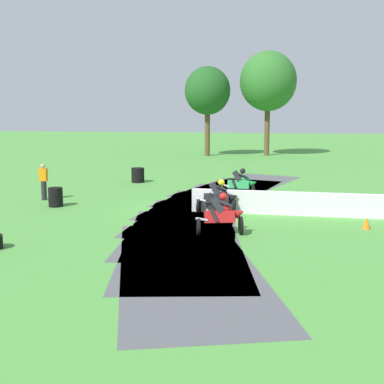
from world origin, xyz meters
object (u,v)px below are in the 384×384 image
Objects in this scene: tire_stack_near at (138,175)px; track_marshal at (44,182)px; motorcycle_lead_green at (240,184)px; motorcycle_trailing_red at (222,215)px; tire_stack_mid_a at (56,197)px; motorcycle_chase_black at (219,198)px; traffic_cone at (367,223)px.

track_marshal is at bearing -115.85° from tire_stack_near.
tire_stack_near is at bearing 146.89° from motorcycle_lead_green.
motorcycle_trailing_red reaches higher than motorcycle_lead_green.
motorcycle_chase_black is at bearing -3.36° from tire_stack_mid_a.
tire_stack_mid_a is at bearing -103.16° from tire_stack_near.
tire_stack_near is 6.50m from track_marshal.
motorcycle_chase_black is at bearing -12.61° from track_marshal.
track_marshal reaches higher than tire_stack_near.
traffic_cone is at bearing -50.78° from motorcycle_lead_green.
track_marshal reaches higher than tire_stack_mid_a.
motorcycle_chase_black is (-0.62, -3.83, 0.00)m from motorcycle_lead_green.
tire_stack_near is 1.82× the size of traffic_cone.
tire_stack_near is at bearing 64.15° from track_marshal.
track_marshal is at bearing 149.02° from motorcycle_trailing_red.
traffic_cone is (13.31, -3.66, -0.60)m from track_marshal.
track_marshal reaches higher than motorcycle_chase_black.
traffic_cone is at bearing -42.18° from tire_stack_near.
motorcycle_trailing_red is 2.10× the size of tire_stack_near.
track_marshal is 13.81m from traffic_cone.
motorcycle_chase_black reaches higher than tire_stack_mid_a.
motorcycle_trailing_red is 5.07m from traffic_cone.
tire_stack_mid_a is 1.85m from track_marshal.
track_marshal is at bearing 164.62° from traffic_cone.
motorcycle_trailing_red is 1.03× the size of track_marshal.
motorcycle_trailing_red is 8.20m from tire_stack_mid_a.
motorcycle_lead_green reaches higher than traffic_cone.
motorcycle_chase_black is 1.04× the size of track_marshal.
motorcycle_trailing_red is at bearing -163.75° from traffic_cone.
motorcycle_trailing_red reaches higher than tire_stack_mid_a.
tire_stack_mid_a is 1.82× the size of traffic_cone.
motorcycle_trailing_red reaches higher than motorcycle_chase_black.
motorcycle_trailing_red is (-0.21, -7.10, 0.02)m from motorcycle_lead_green.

